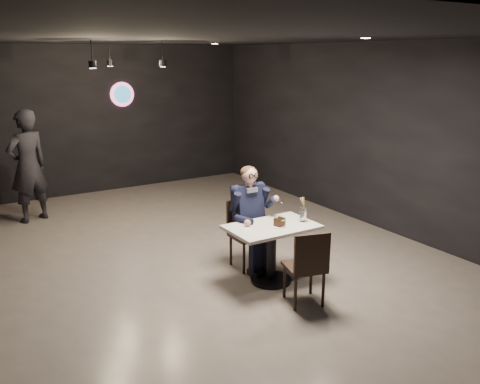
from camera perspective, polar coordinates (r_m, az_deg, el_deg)
floor at (r=7.07m, az=-6.56°, el=-8.23°), size 9.00×9.00×0.00m
wall_sign at (r=10.98m, az=-13.10°, el=10.63°), size 0.50×0.06×0.50m
pendant_lights at (r=8.36m, az=-13.21°, el=15.37°), size 1.40×1.20×0.36m
main_table at (r=6.44m, az=3.55°, el=-6.94°), size 1.10×0.70×0.75m
chair_far at (r=6.83m, az=0.91°, el=-4.81°), size 0.42×0.46×0.92m
chair_near at (r=5.92m, az=7.22°, el=-8.17°), size 0.53×0.55×0.92m
seated_man at (r=6.75m, az=0.92°, el=-2.73°), size 0.60×0.80×1.44m
dessert_plate at (r=6.27m, az=4.31°, el=-3.85°), size 0.20×0.20×0.01m
cake_slice at (r=6.27m, az=4.45°, el=-3.39°), size 0.15×0.13×0.09m
mint_leaf at (r=6.21m, az=4.86°, el=-3.20°), size 0.07×0.04×0.01m
sundae_glass at (r=6.47m, az=7.08°, el=-2.51°), size 0.08×0.08×0.19m
wafer_cone at (r=6.44m, az=7.11°, el=-1.18°), size 0.08×0.08×0.13m
passerby at (r=9.34m, az=-22.71°, el=2.68°), size 0.82×0.68×1.93m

